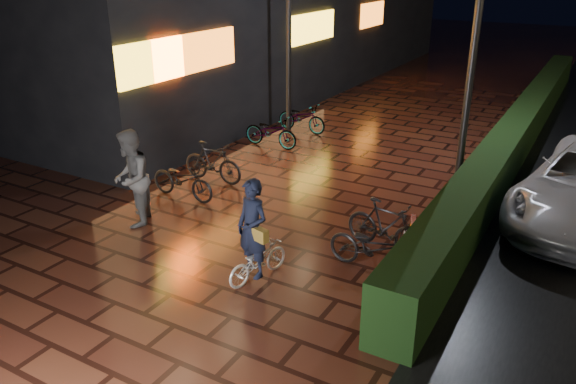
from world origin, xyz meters
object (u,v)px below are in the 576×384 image
Objects in this scene: cyclist at (255,244)px; traffic_barrier at (414,257)px; bystander_person at (131,179)px; cart_assembly at (469,196)px.

traffic_barrier is (2.11, 1.26, -0.26)m from cyclist.
cyclist is at bearing -149.06° from traffic_barrier.
cyclist is at bearing 47.90° from bystander_person.
bystander_person reaches higher than cyclist.
traffic_barrier is 1.84× the size of cart_assembly.
cart_assembly is at bearing 84.73° from traffic_barrier.
bystander_person is at bearing -172.18° from traffic_barrier.
bystander_person is at bearing -148.78° from cart_assembly.
cyclist is 1.72× the size of cart_assembly.
traffic_barrier is at bearing 66.01° from bystander_person.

